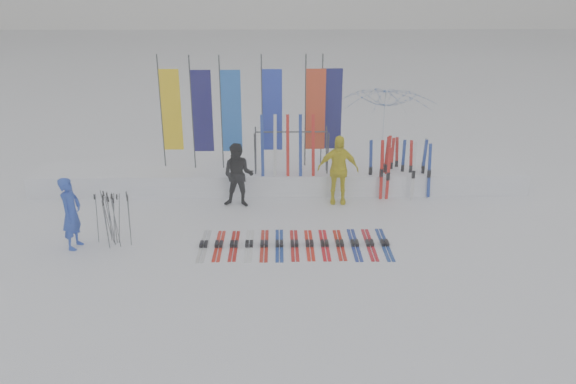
{
  "coord_description": "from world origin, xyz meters",
  "views": [
    {
      "loc": [
        -0.03,
        -10.78,
        5.7
      ],
      "look_at": [
        0.2,
        1.6,
        1.0
      ],
      "focal_mm": 35.0,
      "sensor_mm": 36.0,
      "label": 1
    }
  ],
  "objects_px": {
    "person_black": "(238,175)",
    "person_yellow": "(338,170)",
    "tent_canopy": "(385,130)",
    "ski_rack": "(291,146)",
    "person_blue": "(71,213)",
    "ski_row": "(295,244)"
  },
  "relations": [
    {
      "from": "person_yellow",
      "to": "tent_canopy",
      "type": "relative_size",
      "value": 0.62
    },
    {
      "from": "tent_canopy",
      "to": "ski_rack",
      "type": "distance_m",
      "value": 3.37
    },
    {
      "from": "person_black",
      "to": "tent_canopy",
      "type": "xyz_separation_m",
      "value": [
        4.33,
        2.68,
        0.51
      ]
    },
    {
      "from": "person_yellow",
      "to": "ski_rack",
      "type": "distance_m",
      "value": 1.52
    },
    {
      "from": "person_blue",
      "to": "tent_canopy",
      "type": "relative_size",
      "value": 0.55
    },
    {
      "from": "person_blue",
      "to": "person_yellow",
      "type": "height_order",
      "value": "person_yellow"
    },
    {
      "from": "person_black",
      "to": "person_yellow",
      "type": "xyz_separation_m",
      "value": [
        2.65,
        0.21,
        0.08
      ]
    },
    {
      "from": "person_blue",
      "to": "ski_row",
      "type": "relative_size",
      "value": 0.39
    },
    {
      "from": "person_black",
      "to": "tent_canopy",
      "type": "height_order",
      "value": "tent_canopy"
    },
    {
      "from": "person_blue",
      "to": "person_yellow",
      "type": "relative_size",
      "value": 0.89
    },
    {
      "from": "person_yellow",
      "to": "ski_rack",
      "type": "height_order",
      "value": "person_yellow"
    },
    {
      "from": "person_black",
      "to": "person_yellow",
      "type": "relative_size",
      "value": 0.92
    },
    {
      "from": "person_yellow",
      "to": "tent_canopy",
      "type": "xyz_separation_m",
      "value": [
        1.68,
        2.47,
        0.43
      ]
    },
    {
      "from": "person_blue",
      "to": "ski_row",
      "type": "bearing_deg",
      "value": -81.07
    },
    {
      "from": "person_yellow",
      "to": "person_blue",
      "type": "bearing_deg",
      "value": -153.38
    },
    {
      "from": "tent_canopy",
      "to": "ski_rack",
      "type": "bearing_deg",
      "value": -149.69
    },
    {
      "from": "person_black",
      "to": "ski_row",
      "type": "relative_size",
      "value": 0.4
    },
    {
      "from": "person_blue",
      "to": "ski_rack",
      "type": "relative_size",
      "value": 0.82
    },
    {
      "from": "person_black",
      "to": "ski_row",
      "type": "height_order",
      "value": "person_black"
    },
    {
      "from": "ski_row",
      "to": "person_black",
      "type": "bearing_deg",
      "value": 120.2
    },
    {
      "from": "person_black",
      "to": "ski_rack",
      "type": "distance_m",
      "value": 1.8
    },
    {
      "from": "ski_row",
      "to": "tent_canopy",
      "type": "bearing_deg",
      "value": 60.38
    }
  ]
}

